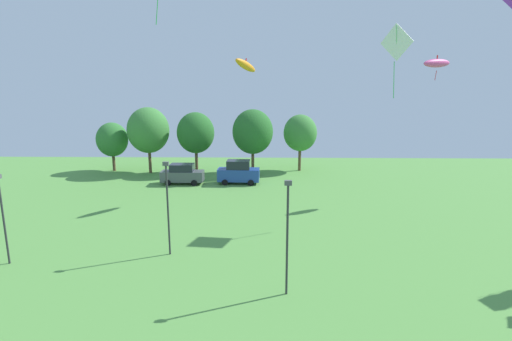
{
  "coord_description": "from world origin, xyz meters",
  "views": [
    {
      "loc": [
        0.38,
        1.66,
        10.54
      ],
      "look_at": [
        0.1,
        15.78,
        7.52
      ],
      "focal_mm": 28.0,
      "sensor_mm": 36.0,
      "label": 1
    }
  ],
  "objects_px": {
    "treeline_tree_0": "(112,140)",
    "treeline_tree_1": "(148,130)",
    "parked_car_leftmost": "(182,174)",
    "light_post_2": "(287,231)",
    "kite_flying_8": "(246,65)",
    "kite_flying_4": "(396,44)",
    "treeline_tree_2": "(196,133)",
    "treeline_tree_4": "(300,133)",
    "light_post_0": "(168,203)",
    "light_post_1": "(3,214)",
    "parked_car_second_from_left": "(239,172)",
    "treeline_tree_3": "(253,132)",
    "kite_flying_1": "(437,63)"
  },
  "relations": [
    {
      "from": "treeline_tree_0",
      "to": "treeline_tree_1",
      "type": "xyz_separation_m",
      "value": [
        4.82,
        -0.9,
        1.27
      ]
    },
    {
      "from": "parked_car_second_from_left",
      "to": "treeline_tree_2",
      "type": "bearing_deg",
      "value": 137.2
    },
    {
      "from": "light_post_1",
      "to": "treeline_tree_0",
      "type": "bearing_deg",
      "value": 97.38
    },
    {
      "from": "parked_car_second_from_left",
      "to": "light_post_0",
      "type": "bearing_deg",
      "value": -97.7
    },
    {
      "from": "treeline_tree_2",
      "to": "treeline_tree_4",
      "type": "distance_m",
      "value": 12.83
    },
    {
      "from": "light_post_2",
      "to": "treeline_tree_0",
      "type": "height_order",
      "value": "treeline_tree_0"
    },
    {
      "from": "light_post_0",
      "to": "treeline_tree_4",
      "type": "height_order",
      "value": "treeline_tree_4"
    },
    {
      "from": "light_post_1",
      "to": "treeline_tree_4",
      "type": "height_order",
      "value": "treeline_tree_4"
    },
    {
      "from": "kite_flying_4",
      "to": "kite_flying_8",
      "type": "height_order",
      "value": "kite_flying_4"
    },
    {
      "from": "kite_flying_1",
      "to": "treeline_tree_3",
      "type": "xyz_separation_m",
      "value": [
        -17.05,
        9.93,
        -7.43
      ]
    },
    {
      "from": "kite_flying_8",
      "to": "light_post_1",
      "type": "relative_size",
      "value": 0.57
    },
    {
      "from": "kite_flying_4",
      "to": "light_post_2",
      "type": "bearing_deg",
      "value": -124.56
    },
    {
      "from": "light_post_1",
      "to": "light_post_2",
      "type": "distance_m",
      "value": 16.86
    },
    {
      "from": "treeline_tree_0",
      "to": "treeline_tree_1",
      "type": "distance_m",
      "value": 5.07
    },
    {
      "from": "parked_car_second_from_left",
      "to": "light_post_2",
      "type": "distance_m",
      "value": 23.97
    },
    {
      "from": "parked_car_leftmost",
      "to": "light_post_0",
      "type": "height_order",
      "value": "light_post_0"
    },
    {
      "from": "treeline_tree_3",
      "to": "treeline_tree_2",
      "type": "bearing_deg",
      "value": 179.14
    },
    {
      "from": "parked_car_second_from_left",
      "to": "light_post_2",
      "type": "relative_size",
      "value": 0.76
    },
    {
      "from": "kite_flying_8",
      "to": "light_post_2",
      "type": "distance_m",
      "value": 20.64
    },
    {
      "from": "treeline_tree_1",
      "to": "treeline_tree_4",
      "type": "xyz_separation_m",
      "value": [
        18.46,
        1.57,
        -0.47
      ]
    },
    {
      "from": "kite_flying_8",
      "to": "treeline_tree_3",
      "type": "distance_m",
      "value": 12.75
    },
    {
      "from": "treeline_tree_0",
      "to": "treeline_tree_2",
      "type": "relative_size",
      "value": 0.82
    },
    {
      "from": "kite_flying_1",
      "to": "light_post_1",
      "type": "bearing_deg",
      "value": -153.16
    },
    {
      "from": "kite_flying_1",
      "to": "parked_car_second_from_left",
      "type": "distance_m",
      "value": 22.08
    },
    {
      "from": "parked_car_second_from_left",
      "to": "treeline_tree_4",
      "type": "xyz_separation_m",
      "value": [
        7.25,
        6.96,
        3.48
      ]
    },
    {
      "from": "light_post_0",
      "to": "treeline_tree_2",
      "type": "relative_size",
      "value": 0.81
    },
    {
      "from": "treeline_tree_0",
      "to": "treeline_tree_2",
      "type": "bearing_deg",
      "value": -4.57
    },
    {
      "from": "light_post_1",
      "to": "treeline_tree_3",
      "type": "relative_size",
      "value": 0.71
    },
    {
      "from": "parked_car_second_from_left",
      "to": "kite_flying_1",
      "type": "bearing_deg",
      "value": -11.91
    },
    {
      "from": "light_post_1",
      "to": "treeline_tree_3",
      "type": "height_order",
      "value": "treeline_tree_3"
    },
    {
      "from": "treeline_tree_3",
      "to": "treeline_tree_4",
      "type": "relative_size",
      "value": 1.1
    },
    {
      "from": "light_post_0",
      "to": "light_post_2",
      "type": "xyz_separation_m",
      "value": [
        7.14,
        -4.81,
        0.01
      ]
    },
    {
      "from": "treeline_tree_3",
      "to": "light_post_1",
      "type": "bearing_deg",
      "value": -118.64
    },
    {
      "from": "treeline_tree_1",
      "to": "treeline_tree_3",
      "type": "relative_size",
      "value": 1.03
    },
    {
      "from": "treeline_tree_0",
      "to": "treeline_tree_1",
      "type": "bearing_deg",
      "value": -10.6
    },
    {
      "from": "kite_flying_1",
      "to": "kite_flying_4",
      "type": "relative_size",
      "value": 0.62
    },
    {
      "from": "parked_car_leftmost",
      "to": "treeline_tree_2",
      "type": "bearing_deg",
      "value": 84.39
    },
    {
      "from": "kite_flying_4",
      "to": "parked_car_second_from_left",
      "type": "relative_size",
      "value": 1.21
    },
    {
      "from": "light_post_1",
      "to": "parked_car_leftmost",
      "type": "bearing_deg",
      "value": 72.01
    },
    {
      "from": "kite_flying_4",
      "to": "treeline_tree_4",
      "type": "distance_m",
      "value": 20.58
    },
    {
      "from": "light_post_0",
      "to": "light_post_1",
      "type": "height_order",
      "value": "light_post_0"
    },
    {
      "from": "parked_car_second_from_left",
      "to": "light_post_1",
      "type": "bearing_deg",
      "value": -119.83
    },
    {
      "from": "kite_flying_8",
      "to": "treeline_tree_1",
      "type": "height_order",
      "value": "kite_flying_8"
    },
    {
      "from": "treeline_tree_0",
      "to": "treeline_tree_4",
      "type": "xyz_separation_m",
      "value": [
        23.29,
        0.66,
        0.8
      ]
    },
    {
      "from": "light_post_1",
      "to": "light_post_2",
      "type": "height_order",
      "value": "light_post_2"
    },
    {
      "from": "treeline_tree_0",
      "to": "treeline_tree_4",
      "type": "height_order",
      "value": "treeline_tree_4"
    },
    {
      "from": "parked_car_second_from_left",
      "to": "light_post_2",
      "type": "xyz_separation_m",
      "value": [
        3.94,
        -23.55,
        2.15
      ]
    },
    {
      "from": "light_post_1",
      "to": "treeline_tree_2",
      "type": "bearing_deg",
      "value": 74.57
    },
    {
      "from": "parked_car_leftmost",
      "to": "light_post_2",
      "type": "height_order",
      "value": "light_post_2"
    },
    {
      "from": "treeline_tree_0",
      "to": "treeline_tree_3",
      "type": "relative_size",
      "value": 0.78
    }
  ]
}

